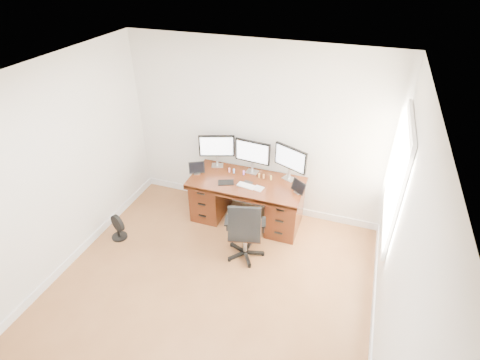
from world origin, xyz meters
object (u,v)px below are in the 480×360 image
(desk, at_px, (247,199))
(monitor_center, at_px, (253,153))
(keyboard, at_px, (246,186))
(office_chair, at_px, (245,240))
(floor_fan, at_px, (118,228))

(desk, relative_size, monitor_center, 3.09)
(keyboard, bearing_deg, monitor_center, 104.28)
(desk, bearing_deg, keyboard, -76.73)
(office_chair, distance_m, floor_fan, 1.93)
(office_chair, bearing_deg, monitor_center, 88.21)
(floor_fan, relative_size, monitor_center, 0.71)
(desk, height_order, office_chair, office_chair)
(keyboard, bearing_deg, floor_fan, -143.95)
(keyboard, bearing_deg, office_chair, -64.06)
(monitor_center, relative_size, keyboard, 2.06)
(floor_fan, bearing_deg, monitor_center, 59.73)
(desk, xyz_separation_m, office_chair, (0.24, -0.81, -0.08))
(office_chair, height_order, floor_fan, office_chair)
(floor_fan, bearing_deg, office_chair, 29.33)
(desk, height_order, monitor_center, monitor_center)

